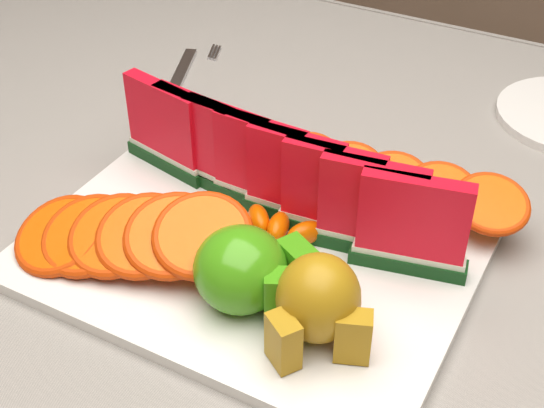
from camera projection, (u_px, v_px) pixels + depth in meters
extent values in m
cube|color=#48321D|center=(289.00, 235.00, 0.77)|extent=(1.40, 0.90, 0.03)
cube|color=#48321D|center=(92.00, 170.00, 1.51)|extent=(0.06, 0.06, 0.72)
cube|color=gray|center=(290.00, 220.00, 0.76)|extent=(1.52, 1.02, 0.01)
cube|color=gray|center=(440.00, 86.00, 1.17)|extent=(1.52, 0.01, 0.20)
cube|color=silver|center=(252.00, 251.00, 0.71)|extent=(0.40, 0.30, 0.01)
ellipsoid|color=#2E7719|center=(241.00, 269.00, 0.63)|extent=(0.08, 0.08, 0.07)
cube|color=#2E7719|center=(286.00, 299.00, 0.61)|extent=(0.04, 0.03, 0.05)
cube|color=beige|center=(292.00, 302.00, 0.61)|extent=(0.03, 0.02, 0.05)
cube|color=#2E7719|center=(297.00, 271.00, 0.64)|extent=(0.04, 0.04, 0.05)
cube|color=beige|center=(304.00, 273.00, 0.64)|extent=(0.03, 0.02, 0.05)
ellipsoid|color=#AE6514|center=(318.00, 298.00, 0.59)|extent=(0.08, 0.08, 0.08)
cube|color=#AE6514|center=(283.00, 341.00, 0.58)|extent=(0.03, 0.03, 0.05)
cube|color=#AE6514|center=(353.00, 336.00, 0.58)|extent=(0.03, 0.03, 0.05)
cube|color=silver|center=(178.00, 80.00, 0.98)|extent=(0.08, 0.16, 0.00)
cube|color=silver|center=(211.00, 52.00, 1.04)|extent=(0.02, 0.04, 0.00)
cube|color=silver|center=(214.00, 53.00, 1.04)|extent=(0.02, 0.04, 0.00)
cube|color=silver|center=(218.00, 53.00, 1.04)|extent=(0.02, 0.04, 0.00)
cube|color=#093512|center=(168.00, 161.00, 0.80)|extent=(0.11, 0.04, 0.01)
cube|color=silver|center=(167.00, 153.00, 0.80)|extent=(0.10, 0.04, 0.01)
cube|color=#C30000|center=(164.00, 119.00, 0.77)|extent=(0.10, 0.04, 0.08)
cube|color=#093512|center=(197.00, 173.00, 0.79)|extent=(0.11, 0.04, 0.01)
cube|color=silver|center=(197.00, 165.00, 0.78)|extent=(0.10, 0.03, 0.01)
cube|color=#C30000|center=(194.00, 131.00, 0.75)|extent=(0.10, 0.03, 0.08)
cube|color=#093512|center=(228.00, 186.00, 0.77)|extent=(0.11, 0.03, 0.01)
cube|color=silver|center=(228.00, 178.00, 0.76)|extent=(0.10, 0.03, 0.01)
cube|color=#C30000|center=(226.00, 143.00, 0.74)|extent=(0.10, 0.02, 0.08)
cube|color=#093512|center=(261.00, 200.00, 0.75)|extent=(0.11, 0.02, 0.01)
cube|color=silver|center=(261.00, 192.00, 0.74)|extent=(0.10, 0.02, 0.01)
cube|color=#C30000|center=(260.00, 156.00, 0.72)|extent=(0.10, 0.02, 0.08)
cube|color=#093512|center=(295.00, 214.00, 0.73)|extent=(0.11, 0.02, 0.01)
cube|color=silver|center=(295.00, 206.00, 0.73)|extent=(0.10, 0.02, 0.01)
cube|color=#C30000|center=(296.00, 170.00, 0.70)|extent=(0.10, 0.02, 0.08)
cube|color=#093512|center=(330.00, 229.00, 0.71)|extent=(0.11, 0.03, 0.01)
cube|color=silver|center=(331.00, 221.00, 0.71)|extent=(0.10, 0.03, 0.01)
cube|color=#C30000|center=(333.00, 185.00, 0.68)|extent=(0.10, 0.02, 0.08)
cube|color=#093512|center=(368.00, 245.00, 0.70)|extent=(0.11, 0.04, 0.01)
cube|color=silver|center=(369.00, 237.00, 0.69)|extent=(0.10, 0.03, 0.01)
cube|color=#C30000|center=(373.00, 200.00, 0.66)|extent=(0.10, 0.03, 0.08)
cube|color=#093512|center=(407.00, 262.00, 0.68)|extent=(0.11, 0.04, 0.01)
cube|color=silver|center=(409.00, 253.00, 0.67)|extent=(0.10, 0.04, 0.01)
cube|color=#C30000|center=(414.00, 216.00, 0.65)|extent=(0.10, 0.04, 0.08)
cylinder|color=#D85300|center=(61.00, 235.00, 0.69)|extent=(0.09, 0.09, 0.04)
torus|color=#D65600|center=(61.00, 235.00, 0.69)|extent=(0.11, 0.11, 0.04)
cylinder|color=#D85300|center=(88.00, 235.00, 0.69)|extent=(0.09, 0.09, 0.04)
torus|color=#D65600|center=(88.00, 235.00, 0.69)|extent=(0.10, 0.10, 0.04)
cylinder|color=#D85300|center=(116.00, 235.00, 0.68)|extent=(0.08, 0.08, 0.04)
torus|color=#D65600|center=(116.00, 235.00, 0.68)|extent=(0.09, 0.09, 0.04)
cylinder|color=#D85300|center=(144.00, 235.00, 0.67)|extent=(0.09, 0.09, 0.04)
torus|color=#D65600|center=(144.00, 235.00, 0.67)|extent=(0.10, 0.10, 0.04)
cylinder|color=#D85300|center=(173.00, 235.00, 0.66)|extent=(0.10, 0.10, 0.04)
torus|color=#D65600|center=(173.00, 235.00, 0.66)|extent=(0.11, 0.11, 0.04)
cylinder|color=#D85300|center=(203.00, 235.00, 0.66)|extent=(0.10, 0.10, 0.04)
torus|color=#D65600|center=(203.00, 235.00, 0.66)|extent=(0.12, 0.12, 0.04)
cylinder|color=#D85300|center=(227.00, 140.00, 0.82)|extent=(0.07, 0.06, 0.03)
torus|color=#D65600|center=(227.00, 140.00, 0.82)|extent=(0.07, 0.07, 0.03)
cylinder|color=#D85300|center=(266.00, 149.00, 0.80)|extent=(0.07, 0.07, 0.03)
torus|color=#D65600|center=(266.00, 149.00, 0.80)|extent=(0.08, 0.08, 0.03)
cylinder|color=#D85300|center=(306.00, 159.00, 0.78)|extent=(0.08, 0.08, 0.03)
torus|color=#D65600|center=(306.00, 159.00, 0.78)|extent=(0.09, 0.08, 0.03)
cylinder|color=#D85300|center=(349.00, 169.00, 0.76)|extent=(0.08, 0.08, 0.03)
torus|color=#D65600|center=(349.00, 169.00, 0.76)|extent=(0.09, 0.09, 0.03)
cylinder|color=#D85300|center=(394.00, 180.00, 0.74)|extent=(0.08, 0.08, 0.03)
torus|color=#D65600|center=(394.00, 180.00, 0.74)|extent=(0.09, 0.09, 0.03)
cylinder|color=#D85300|center=(441.00, 191.00, 0.72)|extent=(0.09, 0.09, 0.03)
torus|color=#D65600|center=(441.00, 191.00, 0.72)|extent=(0.10, 0.10, 0.03)
cylinder|color=#D85300|center=(491.00, 204.00, 0.70)|extent=(0.09, 0.09, 0.03)
torus|color=#D65600|center=(491.00, 204.00, 0.70)|extent=(0.10, 0.10, 0.03)
ellipsoid|color=#F13608|center=(177.00, 218.00, 0.72)|extent=(0.03, 0.04, 0.02)
ellipsoid|color=#F13608|center=(207.00, 225.00, 0.71)|extent=(0.04, 0.04, 0.02)
ellipsoid|color=#F13608|center=(233.00, 227.00, 0.71)|extent=(0.04, 0.04, 0.02)
ellipsoid|color=#F13608|center=(259.00, 219.00, 0.72)|extent=(0.04, 0.04, 0.02)
ellipsoid|color=#F13608|center=(278.00, 227.00, 0.71)|extent=(0.03, 0.04, 0.02)
ellipsoid|color=#F13608|center=(305.00, 233.00, 0.70)|extent=(0.04, 0.04, 0.02)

